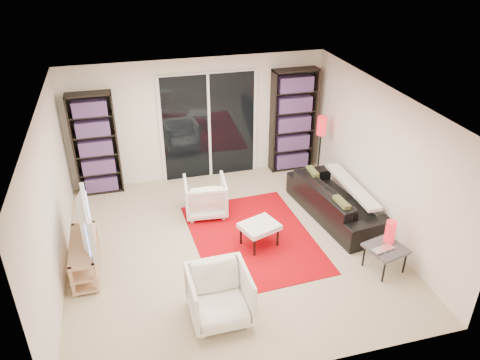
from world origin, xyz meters
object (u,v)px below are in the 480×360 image
tv_stand (85,256)px  side_table (386,250)px  bookshelf_right (293,121)px  bookshelf_left (96,145)px  sofa (336,200)px  armchair_back (205,196)px  armchair_front (219,296)px  floor_lamp (321,133)px  ottoman (259,227)px

tv_stand → side_table: bearing=-14.5°
bookshelf_right → side_table: bearing=-87.3°
bookshelf_left → tv_stand: size_ratio=1.71×
sofa → armchair_back: armchair_back is taller
sofa → armchair_front: 3.11m
bookshelf_right → armchair_front: bookshelf_right is taller
sofa → floor_lamp: bearing=-17.8°
sofa → bookshelf_right: bearing=-4.9°
bookshelf_right → armchair_back: (-2.08, -1.28, -0.72)m
armchair_front → floor_lamp: 4.23m
armchair_back → bookshelf_left: bearing=-30.5°
bookshelf_right → side_table: bookshelf_right is taller
ottoman → armchair_back: bearing=118.5°
tv_stand → armchair_front: size_ratio=1.45×
bookshelf_right → armchair_back: 2.55m
tv_stand → sofa: bearing=5.9°
ottoman → floor_lamp: (1.78, 1.81, 0.67)m
sofa → armchair_front: size_ratio=2.69×
armchair_front → ottoman: bearing=53.9°
ottoman → side_table: (1.61, -1.04, 0.01)m
tv_stand → floor_lamp: bearing=21.6°
bookshelf_left → sofa: bearing=-26.4°
bookshelf_left → armchair_back: bearing=-35.9°
sofa → ottoman: bearing=99.7°
bookshelf_left → side_table: bookshelf_left is taller
bookshelf_left → side_table: bearing=-41.0°
armchair_back → floor_lamp: 2.59m
tv_stand → bookshelf_right: bearing=30.3°
sofa → armchair_front: bearing=118.6°
floor_lamp → tv_stand: bearing=-158.4°
sofa → floor_lamp: floor_lamp is taller
bookshelf_right → floor_lamp: bearing=-62.7°
armchair_front → ottoman: size_ratio=1.15×
bookshelf_right → tv_stand: bearing=-149.7°
armchair_back → bookshelf_right: bearing=-143.0°
armchair_back → ottoman: 1.33m
floor_lamp → bookshelf_right: bearing=117.3°
armchair_back → floor_lamp: (2.41, 0.64, 0.69)m
ottoman → sofa: bearing=17.6°
floor_lamp → ottoman: bearing=-134.5°
bookshelf_left → armchair_front: bearing=-69.1°
bookshelf_right → sofa: bookshelf_right is taller
tv_stand → armchair_back: (2.02, 1.11, 0.07)m
armchair_back → floor_lamp: size_ratio=0.55×
bookshelf_left → armchair_front: size_ratio=2.47×
sofa → side_table: size_ratio=3.40×
ottoman → side_table: same height
bookshelf_left → bookshelf_right: bookshelf_right is taller
armchair_back → ottoman: bearing=123.8°
bookshelf_left → tv_stand: (-0.25, -2.39, -0.71)m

